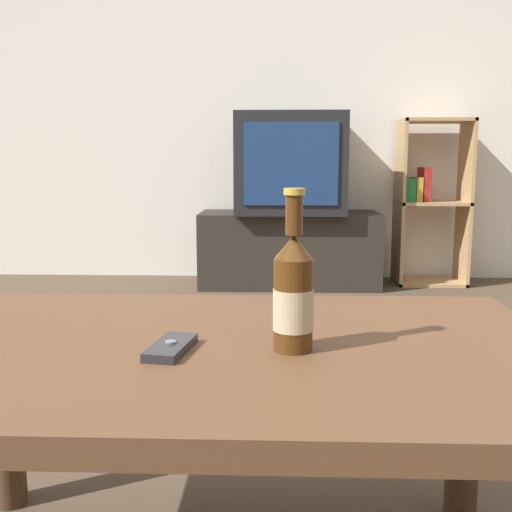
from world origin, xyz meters
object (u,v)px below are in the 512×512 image
(beer_bottle, at_px, (293,293))
(tv_stand, at_px, (289,249))
(cell_phone, at_px, (171,347))
(television, at_px, (290,164))
(bookshelf, at_px, (429,200))

(beer_bottle, bearing_deg, tv_stand, 89.06)
(beer_bottle, relative_size, cell_phone, 1.98)
(television, relative_size, cell_phone, 5.08)
(bookshelf, bearing_deg, beer_bottle, -107.68)
(tv_stand, bearing_deg, television, -90.00)
(tv_stand, distance_m, television, 0.52)
(tv_stand, height_order, bookshelf, bookshelf)
(beer_bottle, bearing_deg, cell_phone, -174.95)
(cell_phone, bearing_deg, beer_bottle, 14.31)
(tv_stand, xyz_separation_m, television, (0.00, -0.00, 0.52))
(television, height_order, cell_phone, television)
(television, xyz_separation_m, bookshelf, (0.86, 0.09, -0.22))
(television, distance_m, bookshelf, 0.89)
(television, distance_m, cell_phone, 2.80)
(bookshelf, relative_size, cell_phone, 8.01)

